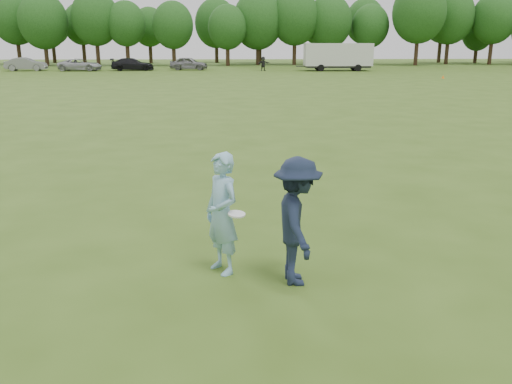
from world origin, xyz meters
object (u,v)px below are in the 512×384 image
car_c (80,65)px  car_d (132,64)px  car_b (26,64)px  field_cone (443,77)px  thrower (222,214)px  defender (297,221)px  car_e (189,64)px  cargo_trailer (338,56)px  player_far_d (263,64)px

car_c → car_d: size_ratio=1.00×
car_b → field_cone: bearing=-113.8°
car_d → field_cone: car_d is taller
thrower → car_b: thrower is taller
defender → car_e: defender is taller
car_c → car_d: car_d is taller
car_d → field_cone: bearing=-122.8°
car_d → cargo_trailer: (24.70, -1.48, 1.04)m
car_c → car_d: bearing=-81.8°
defender → car_d: bearing=9.4°
defender → car_c: (-19.17, 59.55, -0.27)m
defender → car_e: size_ratio=0.42×
thrower → field_cone: thrower is taller
cargo_trailer → player_far_d: bearing=178.1°
car_b → car_e: bearing=-92.1°
car_e → thrower: bearing=-168.6°
thrower → car_b: (-24.56, 59.49, -0.19)m
car_b → cargo_trailer: cargo_trailer is taller
car_c → car_e: car_e is taller
defender → car_d: defender is taller
car_c → field_cone: car_c is taller
player_far_d → car_e: bearing=142.8°
thrower → car_c: size_ratio=0.38×
player_far_d → cargo_trailer: bearing=-25.5°
field_cone → car_d: bearing=155.0°
car_c → thrower: bearing=-159.1°
car_e → cargo_trailer: size_ratio=0.51×
car_b → car_e: size_ratio=1.03×
car_d → car_e: 6.79m
car_c → cargo_trailer: (30.81, -1.02, 1.07)m
car_c → cargo_trailer: 30.84m
car_d → player_far_d: bearing=-102.1°
defender → car_c: 62.56m
field_cone → cargo_trailer: (-7.74, 13.62, 1.63)m
car_e → defender: bearing=-167.6°
car_d → car_c: bearing=86.5°
car_d → field_cone: (32.43, -15.10, -0.59)m
player_far_d → car_d: bearing=152.2°
car_d → cargo_trailer: 24.76m
car_e → cargo_trailer: bearing=-91.4°
player_far_d → car_e: size_ratio=0.37×
car_d → car_b: bearing=82.5°
car_b → car_c: bearing=-98.7°
field_cone → car_e: bearing=147.9°
defender → car_e: (-6.35, 61.03, -0.19)m
car_b → car_d: (12.64, 0.07, -0.04)m
cargo_trailer → thrower: bearing=-102.4°
player_far_d → car_c: (-21.89, 0.72, -0.14)m
cargo_trailer → car_d: bearing=176.6°
player_far_d → car_c: bearing=154.6°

